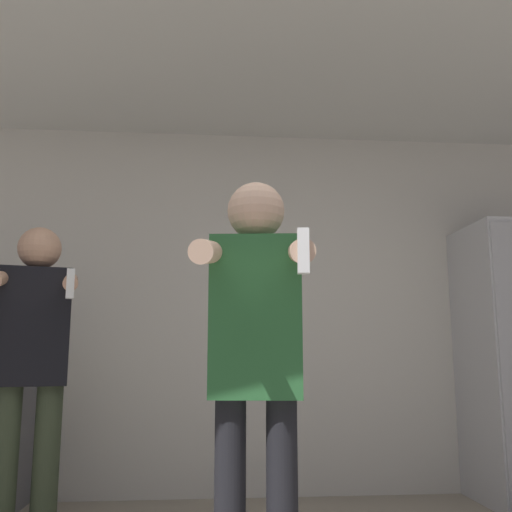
# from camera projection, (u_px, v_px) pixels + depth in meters

# --- Properties ---
(wall_back) EXTENTS (7.00, 0.06, 2.55)m
(wall_back) POSITION_uv_depth(u_px,v_px,m) (227.00, 308.00, 4.04)
(wall_back) COLOR silver
(wall_back) RESTS_ON ground_plane
(ceiling_slab) EXTENTS (7.00, 3.13, 0.05)m
(ceiling_slab) POSITION_uv_depth(u_px,v_px,m) (239.00, 36.00, 2.95)
(ceiling_slab) COLOR silver
(ceiling_slab) RESTS_ON wall_back
(bottle_short_whiskey) EXTENTS (0.06, 0.06, 0.29)m
(bottle_short_whiskey) POSITION_uv_depth(u_px,v_px,m) (8.00, 325.00, 3.50)
(bottle_short_whiskey) COLOR black
(bottle_short_whiskey) RESTS_ON counter
(person_woman_foreground) EXTENTS (0.44, 0.55, 1.60)m
(person_woman_foreground) POSITION_uv_depth(u_px,v_px,m) (256.00, 347.00, 2.08)
(person_woman_foreground) COLOR black
(person_woman_foreground) RESTS_ON ground_plane
(person_man_side) EXTENTS (0.47, 0.53, 1.60)m
(person_man_side) POSITION_uv_depth(u_px,v_px,m) (32.00, 357.00, 2.87)
(person_man_side) COLOR #38422D
(person_man_side) RESTS_ON ground_plane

